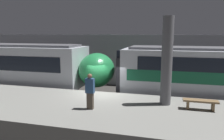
{
  "coord_description": "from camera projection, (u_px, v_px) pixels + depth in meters",
  "views": [
    {
      "loc": [
        3.65,
        -11.81,
        4.51
      ],
      "look_at": [
        0.36,
        0.84,
        2.27
      ],
      "focal_mm": 35.0,
      "sensor_mm": 36.0,
      "label": 1
    }
  ],
  "objects": [
    {
      "name": "platform",
      "position": [
        87.0,
        116.0,
        10.43
      ],
      "size": [
        40.0,
        5.05,
        1.11
      ],
      "color": "slate",
      "rests_on": "ground"
    },
    {
      "name": "platform_bench",
      "position": [
        200.0,
        102.0,
        9.71
      ],
      "size": [
        1.5,
        0.4,
        0.45
      ],
      "color": "brown",
      "rests_on": "platform"
    },
    {
      "name": "ground_plane",
      "position": [
        103.0,
        110.0,
        12.93
      ],
      "size": [
        120.0,
        120.0,
        0.0
      ],
      "primitive_type": "plane",
      "color": "#33302D"
    },
    {
      "name": "station_rear_barrier",
      "position": [
        124.0,
        60.0,
        18.65
      ],
      "size": [
        50.0,
        0.15,
        4.36
      ],
      "color": "#939399",
      "rests_on": "ground"
    },
    {
      "name": "support_pillar_near",
      "position": [
        167.0,
        61.0,
        10.19
      ],
      "size": [
        0.51,
        0.51,
        4.16
      ],
      "color": "#56565B",
      "rests_on": "platform"
    },
    {
      "name": "person_waiting",
      "position": [
        90.0,
        91.0,
        9.73
      ],
      "size": [
        0.38,
        0.24,
        1.62
      ],
      "color": "#473D33",
      "rests_on": "platform"
    }
  ]
}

